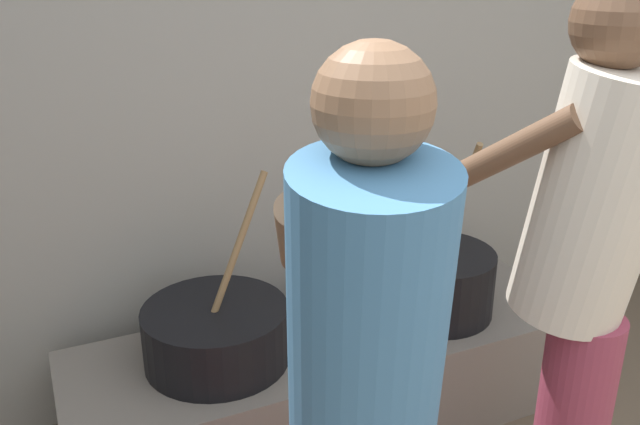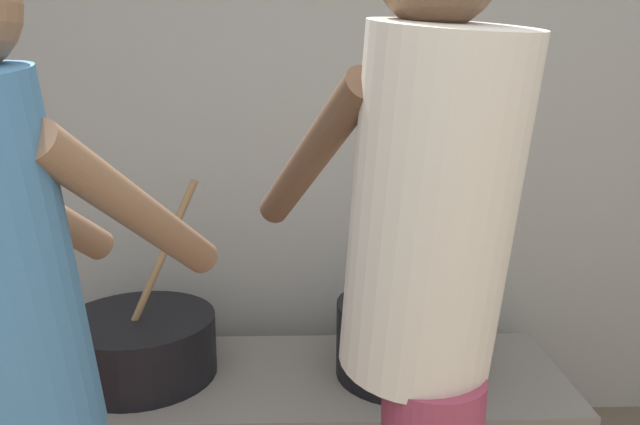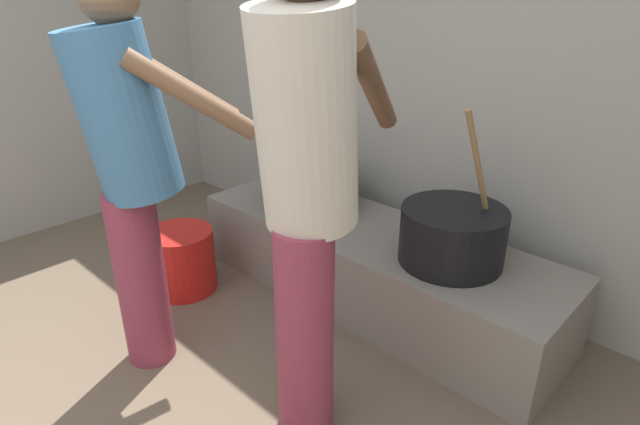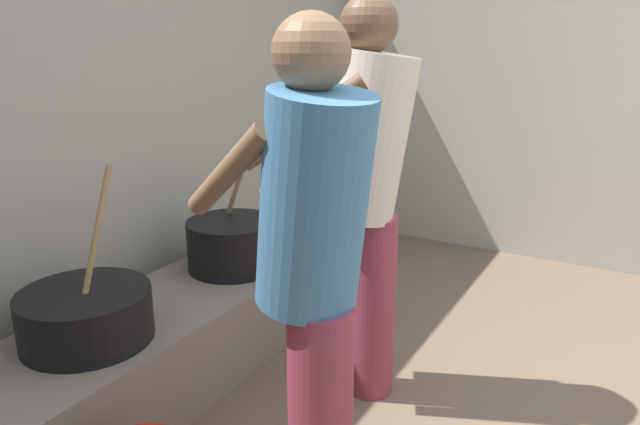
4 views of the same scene
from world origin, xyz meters
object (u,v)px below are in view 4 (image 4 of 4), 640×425
object	(u,v)px
cook_in_blue_shirt	(313,259)
cooking_pot_main	(232,244)
cooking_pot_secondary	(86,315)
cook_in_cream_shirt	(367,180)

from	to	relation	value
cook_in_blue_shirt	cooking_pot_main	bearing A→B (deg)	49.26
cooking_pot_secondary	cooking_pot_main	bearing A→B (deg)	-1.26
cook_in_blue_shirt	cook_in_cream_shirt	bearing A→B (deg)	14.38
cooking_pot_main	cooking_pot_secondary	world-z (taller)	cooking_pot_main
cooking_pot_secondary	cook_in_blue_shirt	world-z (taller)	cook_in_blue_shirt
cooking_pot_secondary	cook_in_blue_shirt	xyz separation A→B (m)	(0.03, -0.99, 0.41)
cooking_pot_main	cook_in_cream_shirt	size ratio (longest dim) A/B	0.42
cooking_pot_main	cook_in_blue_shirt	bearing A→B (deg)	-130.74
cook_in_cream_shirt	cook_in_blue_shirt	xyz separation A→B (m)	(-0.74, -0.19, -0.06)
cooking_pot_main	cook_in_cream_shirt	distance (m)	0.90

